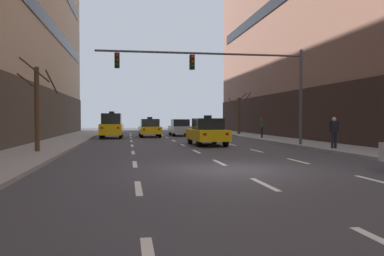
% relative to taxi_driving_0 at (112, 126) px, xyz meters
% --- Properties ---
extents(ground_plane, '(120.00, 120.00, 0.00)m').
position_rel_taxi_driving_0_xyz_m(ground_plane, '(4.84, -21.79, -1.06)').
color(ground_plane, '#38383D').
extents(lane_stripe_l1_s3, '(0.16, 2.00, 0.01)m').
position_rel_taxi_driving_0_xyz_m(lane_stripe_l1_s3, '(1.64, -24.79, -1.06)').
color(lane_stripe_l1_s3, silver).
rests_on(lane_stripe_l1_s3, ground).
extents(lane_stripe_l1_s4, '(0.16, 2.00, 0.01)m').
position_rel_taxi_driving_0_xyz_m(lane_stripe_l1_s4, '(1.64, -19.79, -1.06)').
color(lane_stripe_l1_s4, silver).
rests_on(lane_stripe_l1_s4, ground).
extents(lane_stripe_l1_s5, '(0.16, 2.00, 0.01)m').
position_rel_taxi_driving_0_xyz_m(lane_stripe_l1_s5, '(1.64, -14.79, -1.06)').
color(lane_stripe_l1_s5, silver).
rests_on(lane_stripe_l1_s5, ground).
extents(lane_stripe_l1_s6, '(0.16, 2.00, 0.01)m').
position_rel_taxi_driving_0_xyz_m(lane_stripe_l1_s6, '(1.64, -9.79, -1.06)').
color(lane_stripe_l1_s6, silver).
rests_on(lane_stripe_l1_s6, ground).
extents(lane_stripe_l1_s7, '(0.16, 2.00, 0.01)m').
position_rel_taxi_driving_0_xyz_m(lane_stripe_l1_s7, '(1.64, -4.79, -1.06)').
color(lane_stripe_l1_s7, silver).
rests_on(lane_stripe_l1_s7, ground).
extents(lane_stripe_l1_s8, '(0.16, 2.00, 0.01)m').
position_rel_taxi_driving_0_xyz_m(lane_stripe_l1_s8, '(1.64, 0.21, -1.06)').
color(lane_stripe_l1_s8, silver).
rests_on(lane_stripe_l1_s8, ground).
extents(lane_stripe_l1_s9, '(0.16, 2.00, 0.01)m').
position_rel_taxi_driving_0_xyz_m(lane_stripe_l1_s9, '(1.64, 5.21, -1.06)').
color(lane_stripe_l1_s9, silver).
rests_on(lane_stripe_l1_s9, ground).
extents(lane_stripe_l1_s10, '(0.16, 2.00, 0.01)m').
position_rel_taxi_driving_0_xyz_m(lane_stripe_l1_s10, '(1.64, 10.21, -1.06)').
color(lane_stripe_l1_s10, silver).
rests_on(lane_stripe_l1_s10, ground).
extents(lane_stripe_l2_s3, '(0.16, 2.00, 0.01)m').
position_rel_taxi_driving_0_xyz_m(lane_stripe_l2_s3, '(4.84, -24.79, -1.06)').
color(lane_stripe_l2_s3, silver).
rests_on(lane_stripe_l2_s3, ground).
extents(lane_stripe_l2_s4, '(0.16, 2.00, 0.01)m').
position_rel_taxi_driving_0_xyz_m(lane_stripe_l2_s4, '(4.84, -19.79, -1.06)').
color(lane_stripe_l2_s4, silver).
rests_on(lane_stripe_l2_s4, ground).
extents(lane_stripe_l2_s5, '(0.16, 2.00, 0.01)m').
position_rel_taxi_driving_0_xyz_m(lane_stripe_l2_s5, '(4.84, -14.79, -1.06)').
color(lane_stripe_l2_s5, silver).
rests_on(lane_stripe_l2_s5, ground).
extents(lane_stripe_l2_s6, '(0.16, 2.00, 0.01)m').
position_rel_taxi_driving_0_xyz_m(lane_stripe_l2_s6, '(4.84, -9.79, -1.06)').
color(lane_stripe_l2_s6, silver).
rests_on(lane_stripe_l2_s6, ground).
extents(lane_stripe_l2_s7, '(0.16, 2.00, 0.01)m').
position_rel_taxi_driving_0_xyz_m(lane_stripe_l2_s7, '(4.84, -4.79, -1.06)').
color(lane_stripe_l2_s7, silver).
rests_on(lane_stripe_l2_s7, ground).
extents(lane_stripe_l2_s8, '(0.16, 2.00, 0.01)m').
position_rel_taxi_driving_0_xyz_m(lane_stripe_l2_s8, '(4.84, 0.21, -1.06)').
color(lane_stripe_l2_s8, silver).
rests_on(lane_stripe_l2_s8, ground).
extents(lane_stripe_l2_s9, '(0.16, 2.00, 0.01)m').
position_rel_taxi_driving_0_xyz_m(lane_stripe_l2_s9, '(4.84, 5.21, -1.06)').
color(lane_stripe_l2_s9, silver).
rests_on(lane_stripe_l2_s9, ground).
extents(lane_stripe_l2_s10, '(0.16, 2.00, 0.01)m').
position_rel_taxi_driving_0_xyz_m(lane_stripe_l2_s10, '(4.84, 10.21, -1.06)').
color(lane_stripe_l2_s10, silver).
rests_on(lane_stripe_l2_s10, ground).
extents(lane_stripe_l3_s3, '(0.16, 2.00, 0.01)m').
position_rel_taxi_driving_0_xyz_m(lane_stripe_l3_s3, '(8.05, -24.79, -1.06)').
color(lane_stripe_l3_s3, silver).
rests_on(lane_stripe_l3_s3, ground).
extents(lane_stripe_l3_s4, '(0.16, 2.00, 0.01)m').
position_rel_taxi_driving_0_xyz_m(lane_stripe_l3_s4, '(8.05, -19.79, -1.06)').
color(lane_stripe_l3_s4, silver).
rests_on(lane_stripe_l3_s4, ground).
extents(lane_stripe_l3_s5, '(0.16, 2.00, 0.01)m').
position_rel_taxi_driving_0_xyz_m(lane_stripe_l3_s5, '(8.05, -14.79, -1.06)').
color(lane_stripe_l3_s5, silver).
rests_on(lane_stripe_l3_s5, ground).
extents(lane_stripe_l3_s6, '(0.16, 2.00, 0.01)m').
position_rel_taxi_driving_0_xyz_m(lane_stripe_l3_s6, '(8.05, -9.79, -1.06)').
color(lane_stripe_l3_s6, silver).
rests_on(lane_stripe_l3_s6, ground).
extents(lane_stripe_l3_s7, '(0.16, 2.00, 0.01)m').
position_rel_taxi_driving_0_xyz_m(lane_stripe_l3_s7, '(8.05, -4.79, -1.06)').
color(lane_stripe_l3_s7, silver).
rests_on(lane_stripe_l3_s7, ground).
extents(lane_stripe_l3_s8, '(0.16, 2.00, 0.01)m').
position_rel_taxi_driving_0_xyz_m(lane_stripe_l3_s8, '(8.05, 0.21, -1.06)').
color(lane_stripe_l3_s8, silver).
rests_on(lane_stripe_l3_s8, ground).
extents(lane_stripe_l3_s9, '(0.16, 2.00, 0.01)m').
position_rel_taxi_driving_0_xyz_m(lane_stripe_l3_s9, '(8.05, 5.21, -1.06)').
color(lane_stripe_l3_s9, silver).
rests_on(lane_stripe_l3_s9, ground).
extents(lane_stripe_l3_s10, '(0.16, 2.00, 0.01)m').
position_rel_taxi_driving_0_xyz_m(lane_stripe_l3_s10, '(8.05, 10.21, -1.06)').
color(lane_stripe_l3_s10, silver).
rests_on(lane_stripe_l3_s10, ground).
extents(taxi_driving_0, '(1.94, 4.44, 2.31)m').
position_rel_taxi_driving_0_xyz_m(taxi_driving_0, '(0.00, 0.00, 0.00)').
color(taxi_driving_0, black).
rests_on(taxi_driving_0, ground).
extents(taxi_driving_1, '(2.04, 4.61, 1.89)m').
position_rel_taxi_driving_0_xyz_m(taxi_driving_1, '(6.34, -10.23, -0.22)').
color(taxi_driving_1, black).
rests_on(taxi_driving_1, ground).
extents(taxi_driving_2, '(1.95, 4.46, 1.84)m').
position_rel_taxi_driving_0_xyz_m(taxi_driving_2, '(3.36, 1.49, -0.24)').
color(taxi_driving_2, black).
rests_on(taxi_driving_2, ground).
extents(car_driving_3, '(1.92, 4.38, 1.63)m').
position_rel_taxi_driving_0_xyz_m(car_driving_3, '(6.43, 3.48, -0.26)').
color(car_driving_3, black).
rests_on(car_driving_3, ground).
extents(traffic_signal_0, '(12.14, 0.35, 5.69)m').
position_rel_taxi_driving_0_xyz_m(traffic_signal_0, '(7.08, -12.30, 3.32)').
color(traffic_signal_0, '#4C4C51').
rests_on(traffic_signal_0, sidewalk_right).
extents(street_tree_0, '(1.75, 1.49, 4.34)m').
position_rel_taxi_driving_0_xyz_m(street_tree_0, '(-2.85, -14.97, 1.22)').
color(street_tree_0, '#4C3823').
rests_on(street_tree_0, sidewalk_left).
extents(street_tree_1, '(1.91, 1.88, 4.24)m').
position_rel_taxi_driving_0_xyz_m(street_tree_1, '(12.55, 4.01, 1.05)').
color(street_tree_1, '#4C3823').
rests_on(street_tree_1, sidewalk_right).
extents(pedestrian_0, '(0.34, 0.48, 1.69)m').
position_rel_taxi_driving_0_xyz_m(pedestrian_0, '(12.07, -4.26, 0.06)').
color(pedestrian_0, black).
rests_on(pedestrian_0, sidewalk_right).
extents(pedestrian_1, '(0.53, 0.23, 1.62)m').
position_rel_taxi_driving_0_xyz_m(pedestrian_1, '(11.98, -15.57, 0.01)').
color(pedestrian_1, black).
rests_on(pedestrian_1, sidewalk_right).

